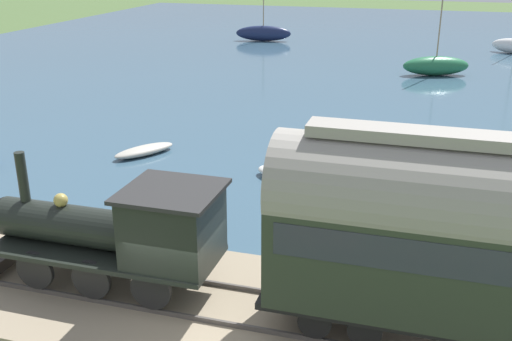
% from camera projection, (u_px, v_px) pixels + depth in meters
% --- Properties ---
extents(ground_plane, '(200.00, 200.00, 0.00)m').
position_uv_depth(ground_plane, '(187.00, 328.00, 14.83)').
color(ground_plane, '#476033').
extents(harbor_water, '(80.00, 80.00, 0.01)m').
position_uv_depth(harbor_water, '(375.00, 52.00, 53.75)').
color(harbor_water, '#38566B').
rests_on(harbor_water, ground).
extents(rail_embankment, '(5.39, 56.00, 0.69)m').
position_uv_depth(rail_embankment, '(193.00, 310.00, 15.08)').
color(rail_embankment, gray).
rests_on(rail_embankment, ground).
extents(steam_locomotive, '(2.18, 6.44, 3.35)m').
position_uv_depth(steam_locomotive, '(126.00, 229.00, 14.83)').
color(steam_locomotive, black).
rests_on(steam_locomotive, rail_embankment).
extents(passenger_coach, '(2.35, 8.80, 4.76)m').
position_uv_depth(passenger_coach, '(473.00, 234.00, 12.32)').
color(passenger_coach, black).
rests_on(passenger_coach, rail_embankment).
extents(sailboat_navy, '(1.94, 5.60, 5.85)m').
position_uv_depth(sailboat_navy, '(263.00, 33.00, 59.46)').
color(sailboat_navy, '#192347').
rests_on(sailboat_navy, harbor_water).
extents(sailboat_green, '(3.10, 5.09, 8.53)m').
position_uv_depth(sailboat_green, '(436.00, 65.00, 43.60)').
color(sailboat_green, '#236B42').
rests_on(sailboat_green, harbor_water).
extents(rowboat_mid_harbor, '(1.98, 2.55, 0.46)m').
position_uv_depth(rowboat_mid_harbor, '(281.00, 174.00, 24.20)').
color(rowboat_mid_harbor, silver).
rests_on(rowboat_mid_harbor, harbor_water).
extents(rowboat_far_out, '(3.03, 2.39, 0.40)m').
position_uv_depth(rowboat_far_out, '(144.00, 150.00, 27.09)').
color(rowboat_far_out, '#B7B2A3').
rests_on(rowboat_far_out, harbor_water).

